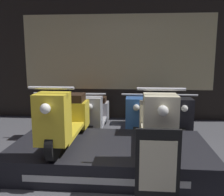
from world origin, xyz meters
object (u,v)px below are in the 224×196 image
scooter_backrow_1 (96,113)px  scooter_backrow_3 (176,115)px  price_sign_board (157,171)px  scooter_backrow_0 (58,113)px  scooter_display_right (155,120)px  scooter_display_left (66,118)px  scooter_backrow_2 (136,114)px

scooter_backrow_1 → scooter_backrow_3: same height
price_sign_board → scooter_backrow_0: bearing=123.8°
scooter_display_right → scooter_backrow_0: size_ratio=1.00×
scooter_display_left → scooter_display_right: same height
scooter_backrow_0 → scooter_backrow_1: 0.78m
scooter_backrow_2 → price_sign_board: scooter_backrow_2 is taller
scooter_backrow_0 → price_sign_board: 3.12m
scooter_display_right → scooter_backrow_1: (-1.01, 1.62, -0.31)m
scooter_backrow_1 → price_sign_board: scooter_backrow_1 is taller
scooter_backrow_2 → scooter_display_left: bearing=-120.2°
scooter_backrow_3 → price_sign_board: (-0.60, -2.59, 0.07)m
scooter_backrow_1 → scooter_display_right: bearing=-58.0°
scooter_display_right → scooter_backrow_2: 1.67m
scooter_display_right → scooter_backrow_0: (-1.79, 1.62, -0.31)m
scooter_display_right → scooter_backrow_1: size_ratio=1.00×
scooter_backrow_3 → price_sign_board: size_ratio=1.90×
scooter_backrow_3 → scooter_backrow_0: bearing=180.0°
scooter_display_left → scooter_backrow_1: bearing=84.2°
scooter_display_right → scooter_backrow_2: bearing=98.2°
scooter_backrow_0 → scooter_display_right: bearing=-42.1°
scooter_display_left → scooter_backrow_2: scooter_display_left is taller
scooter_display_right → price_sign_board: 1.00m
scooter_display_left → scooter_display_right: 1.18m
scooter_display_left → scooter_backrow_1: 1.66m
scooter_display_right → scooter_backrow_1: bearing=122.0°
scooter_backrow_0 → scooter_backrow_3: 2.34m
scooter_backrow_2 → scooter_backrow_3: 0.78m
scooter_backrow_0 → scooter_backrow_1: size_ratio=1.00×
scooter_backrow_3 → price_sign_board: 2.66m
scooter_backrow_2 → price_sign_board: (0.18, -2.59, 0.07)m
scooter_display_right → scooter_backrow_3: bearing=71.4°
scooter_backrow_2 → price_sign_board: bearing=-86.1°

